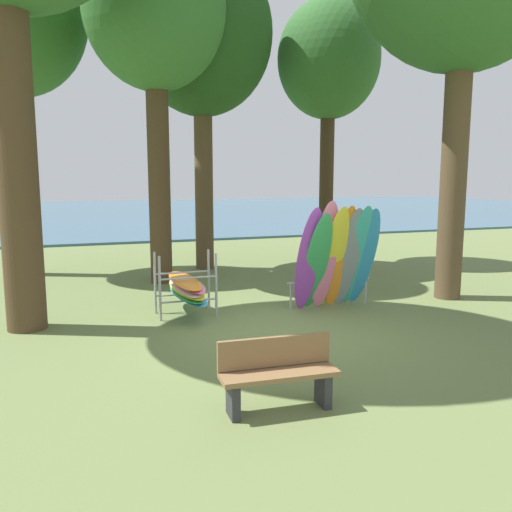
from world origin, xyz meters
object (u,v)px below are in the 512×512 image
object	(u,v)px
park_bench	(278,372)
board_storage_rack	(186,287)
tree_mid_behind	(329,62)
leaning_board_pile	(337,259)
tree_far_left_back	(155,13)
tree_deep_back	(13,15)
tree_far_right_back	(202,36)

from	to	relation	value
park_bench	board_storage_rack	bearing A→B (deg)	91.59
tree_mid_behind	board_storage_rack	xyz separation A→B (m)	(-5.53, -4.96, -5.59)
leaning_board_pile	board_storage_rack	world-z (taller)	leaning_board_pile
park_bench	leaning_board_pile	bearing A→B (deg)	54.40
leaning_board_pile	tree_far_left_back	bearing A→B (deg)	125.79
leaning_board_pile	park_bench	size ratio (longest dim) A/B	1.61
tree_deep_back	park_bench	size ratio (longest dim) A/B	6.47
board_storage_rack	tree_far_right_back	bearing A→B (deg)	72.27
tree_far_left_back	board_storage_rack	xyz separation A→B (m)	(-0.07, -3.42, -6.08)
tree_mid_behind	tree_far_left_back	distance (m)	5.70
tree_far_right_back	leaning_board_pile	world-z (taller)	tree_far_right_back
tree_far_right_back	park_bench	size ratio (longest dim) A/B	6.34
tree_far_right_back	leaning_board_pile	xyz separation A→B (m)	(1.36, -5.72, -5.54)
tree_far_left_back	tree_far_right_back	world-z (taller)	tree_far_right_back
board_storage_rack	park_bench	distance (m)	4.63
tree_mid_behind	leaning_board_pile	distance (m)	7.96
tree_far_left_back	park_bench	world-z (taller)	tree_far_left_back
board_storage_rack	park_bench	world-z (taller)	board_storage_rack
tree_mid_behind	leaning_board_pile	size ratio (longest dim) A/B	3.53
park_bench	tree_deep_back	bearing A→B (deg)	108.06
tree_far_left_back	park_bench	bearing A→B (deg)	-89.55
tree_far_left_back	board_storage_rack	size ratio (longest dim) A/B	4.12
tree_far_right_back	tree_far_left_back	bearing A→B (deg)	-133.18
tree_far_right_back	board_storage_rack	bearing A→B (deg)	-107.73
tree_far_right_back	board_storage_rack	distance (m)	8.07
tree_deep_back	park_bench	bearing A→B (deg)	-71.94
board_storage_rack	tree_far_left_back	bearing A→B (deg)	88.90
tree_far_left_back	tree_far_right_back	xyz separation A→B (m)	(1.56, 1.66, -0.02)
tree_far_left_back	tree_far_right_back	size ratio (longest dim) A/B	0.98
tree_mid_behind	tree_far_left_back	world-z (taller)	tree_far_left_back
leaning_board_pile	park_bench	bearing A→B (deg)	-125.60
tree_mid_behind	tree_far_right_back	world-z (taller)	tree_far_right_back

